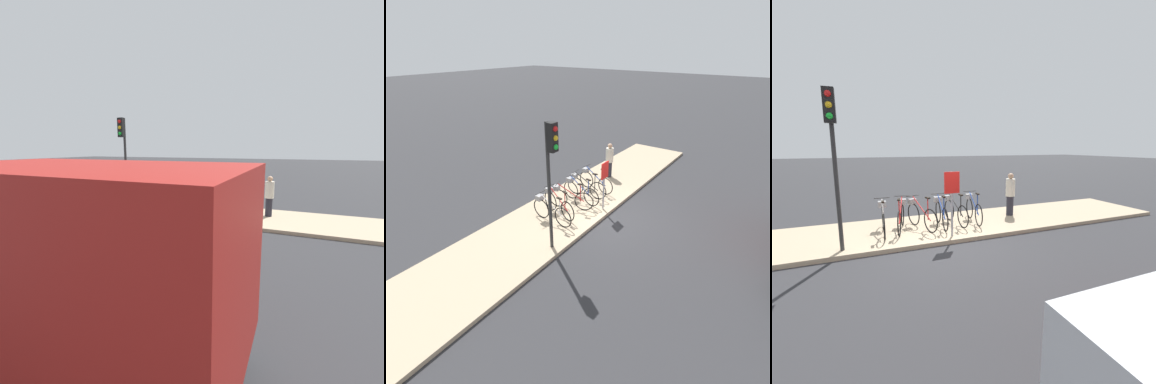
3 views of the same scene
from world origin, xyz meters
The scene contains 11 objects.
ground_plane centered at (0.00, 0.00, 0.00)m, with size 120.00×120.00×0.00m, color #2D2D30.
sidewalk centered at (0.00, 1.44, 0.06)m, with size 16.93×2.88×0.12m.
parked_bicycle_0 centered at (-1.44, 1.33, 0.58)m, with size 0.46×1.72×1.05m.
parked_bicycle_1 centered at (-0.90, 1.45, 0.58)m, with size 0.57×1.68×1.05m.
parked_bicycle_2 centered at (-0.33, 1.38, 0.58)m, with size 0.68×1.64×1.05m.
parked_bicycle_3 centered at (0.34, 1.39, 0.58)m, with size 0.46×1.72×1.05m.
parked_bicycle_4 centered at (0.84, 1.48, 0.58)m, with size 0.46×1.71×1.05m.
parked_bicycle_5 centered at (1.51, 1.46, 0.58)m, with size 0.46×1.72×1.05m.
pedestrian centered at (3.11, 1.69, 0.94)m, with size 0.34×0.34×1.57m.
traffic_light centered at (-2.51, 0.24, 2.84)m, with size 0.24×0.40×3.79m.
sign_post centered at (0.35, 0.29, 1.38)m, with size 0.44×0.07×1.85m.
Camera 2 is at (-8.04, -4.61, 5.63)m, focal length 28.00 mm.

